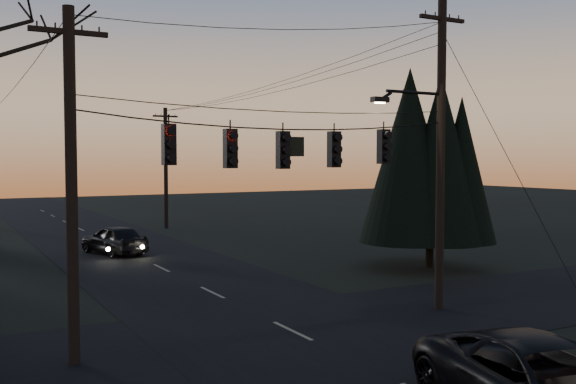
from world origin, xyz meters
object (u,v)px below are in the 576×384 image
utility_pole_right (439,310)px  sedan_oncoming_a (114,240)px  utility_pole_left (75,364)px  evergreen_right (430,167)px  utility_pole_far_r (166,228)px

utility_pole_right → sedan_oncoming_a: bearing=110.0°
utility_pole_left → sedan_oncoming_a: (5.20, 17.32, 0.76)m
utility_pole_left → sedan_oncoming_a: utility_pole_left is taller
evergreen_right → sedan_oncoming_a: bearing=136.9°
utility_pole_far_r → sedan_oncoming_a: 12.42m
utility_pole_far_r → sedan_oncoming_a: bearing=-120.5°
utility_pole_far_r → evergreen_right: evergreen_right is taller
sedan_oncoming_a → utility_pole_right: bearing=94.8°
utility_pole_right → utility_pole_far_r: utility_pole_right is taller
utility_pole_right → sedan_oncoming_a: 18.45m
utility_pole_left → evergreen_right: evergreen_right is taller
utility_pole_far_r → evergreen_right: 22.63m
utility_pole_left → utility_pole_far_r: size_ratio=1.00×
utility_pole_right → evergreen_right: (5.31, 6.48, 4.53)m
evergreen_right → sedan_oncoming_a: evergreen_right is taller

